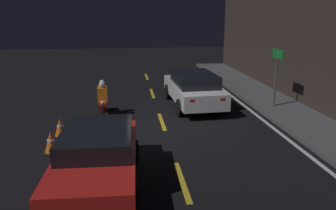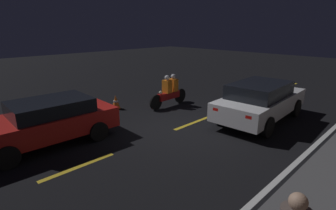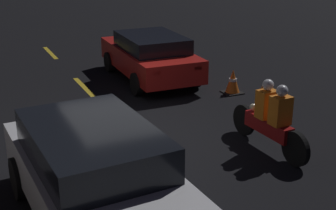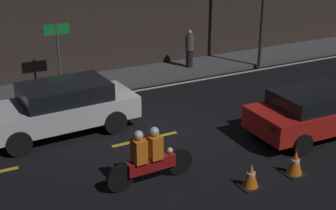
# 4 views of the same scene
# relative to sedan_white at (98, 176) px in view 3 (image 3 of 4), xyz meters

# --- Properties ---
(ground_plane) EXTENTS (56.00, 56.00, 0.00)m
(ground_plane) POSITION_rel_sedan_white_xyz_m (2.94, -1.56, -0.79)
(ground_plane) COLOR black
(lane_dash_c) EXTENTS (2.00, 0.14, 0.01)m
(lane_dash_c) POSITION_rel_sedan_white_xyz_m (1.94, -1.56, -0.79)
(lane_dash_c) COLOR gold
(lane_dash_c) RESTS_ON ground
(lane_dash_d) EXTENTS (2.00, 0.14, 0.01)m
(lane_dash_d) POSITION_rel_sedan_white_xyz_m (6.44, -1.56, -0.79)
(lane_dash_d) COLOR gold
(lane_dash_d) RESTS_ON ground
(lane_dash_e) EXTENTS (2.00, 0.14, 0.01)m
(lane_dash_e) POSITION_rel_sedan_white_xyz_m (10.94, -1.56, -0.79)
(lane_dash_e) COLOR gold
(lane_dash_e) RESTS_ON ground
(sedan_white) EXTENTS (4.50, 2.07, 1.47)m
(sedan_white) POSITION_rel_sedan_white_xyz_m (0.00, 0.00, 0.00)
(sedan_white) COLOR silver
(sedan_white) RESTS_ON ground
(taxi_red) EXTENTS (4.07, 1.96, 1.34)m
(taxi_red) POSITION_rel_sedan_white_xyz_m (6.39, -3.51, -0.07)
(taxi_red) COLOR red
(taxi_red) RESTS_ON ground
(motorcycle) EXTENTS (2.23, 0.38, 1.40)m
(motorcycle) POSITION_rel_sedan_white_xyz_m (1.01, -3.74, -0.14)
(motorcycle) COLOR black
(motorcycle) RESTS_ON ground
(traffic_cone_near) EXTENTS (0.47, 0.47, 0.61)m
(traffic_cone_near) POSITION_rel_sedan_white_xyz_m (3.01, -4.99, -0.50)
(traffic_cone_near) COLOR black
(traffic_cone_near) RESTS_ON ground
(traffic_cone_mid) EXTENTS (0.49, 0.49, 0.64)m
(traffic_cone_mid) POSITION_rel_sedan_white_xyz_m (4.32, -5.00, -0.48)
(traffic_cone_mid) COLOR black
(traffic_cone_mid) RESTS_ON ground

